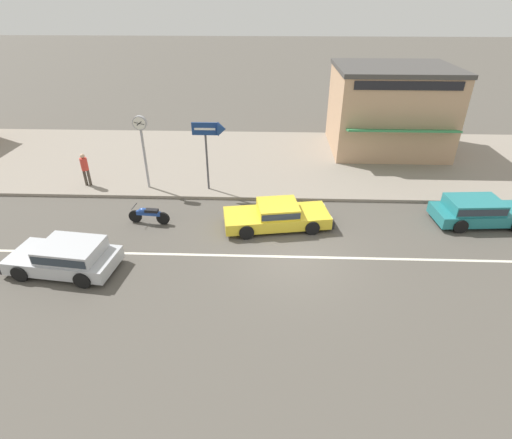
{
  "coord_description": "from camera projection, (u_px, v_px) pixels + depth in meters",
  "views": [
    {
      "loc": [
        -1.01,
        -12.28,
        8.72
      ],
      "look_at": [
        -1.51,
        1.37,
        0.8
      ],
      "focal_mm": 28.0,
      "sensor_mm": 36.0,
      "label": 1
    }
  ],
  "objects": [
    {
      "name": "street_clock",
      "position": [
        142.0,
        135.0,
        18.55
      ],
      "size": [
        0.65,
        0.22,
        3.57
      ],
      "color": "#9E9EA3",
      "rests_on": "kerb_strip"
    },
    {
      "name": "hatchback_teal_2",
      "position": [
        478.0,
        210.0,
        16.87
      ],
      "size": [
        4.11,
        1.96,
        1.1
      ],
      "color": "teal",
      "rests_on": "ground"
    },
    {
      "name": "kerb_strip",
      "position": [
        287.0,
        160.0,
        23.18
      ],
      "size": [
        68.0,
        10.0,
        0.15
      ],
      "primitive_type": "cube",
      "color": "gray",
      "rests_on": "ground"
    },
    {
      "name": "shopfront_mid_block",
      "position": [
        390.0,
        109.0,
        23.52
      ],
      "size": [
        6.65,
        6.19,
        4.83
      ],
      "color": "tan",
      "rests_on": "kerb_strip"
    },
    {
      "name": "lane_centre_stripe",
      "position": [
        295.0,
        257.0,
        14.96
      ],
      "size": [
        50.4,
        0.14,
        0.01
      ],
      "primitive_type": "cube",
      "color": "silver",
      "rests_on": "ground"
    },
    {
      "name": "arrow_signboard",
      "position": [
        217.0,
        133.0,
        18.26
      ],
      "size": [
        1.57,
        0.64,
        3.35
      ],
      "color": "#4C4C51",
      "rests_on": "kerb_strip"
    },
    {
      "name": "ground_plane",
      "position": [
        295.0,
        257.0,
        14.96
      ],
      "size": [
        160.0,
        160.0,
        0.0
      ],
      "primitive_type": "plane",
      "color": "#544F47"
    },
    {
      "name": "hatchback_silver_3",
      "position": [
        66.0,
        256.0,
        14.0
      ],
      "size": [
        3.98,
        2.17,
        1.1
      ],
      "color": "#B7BABF",
      "rests_on": "ground"
    },
    {
      "name": "pedestrian_near_clock",
      "position": [
        85.0,
        167.0,
        19.58
      ],
      "size": [
        0.34,
        0.34,
        1.66
      ],
      "color": "#4C4238",
      "rests_on": "kerb_strip"
    },
    {
      "name": "sedan_yellow_4",
      "position": [
        277.0,
        215.0,
        16.64
      ],
      "size": [
        4.66,
        2.35,
        1.06
      ],
      "color": "yellow",
      "rests_on": "ground"
    },
    {
      "name": "motorcycle_0",
      "position": [
        148.0,
        214.0,
        16.91
      ],
      "size": [
        1.79,
        0.56,
        0.8
      ],
      "color": "black",
      "rests_on": "ground"
    }
  ]
}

